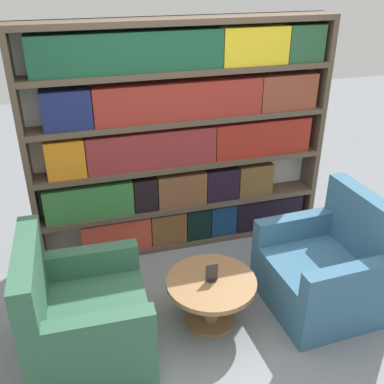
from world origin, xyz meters
The scene contains 6 objects.
ground_plane centered at (0.00, 0.00, 0.00)m, with size 14.00×14.00×0.00m, color gray.
bookshelf centered at (0.00, 1.35, 1.08)m, with size 2.77×0.30×2.15m.
armchair_left centered at (-1.07, 0.11, 0.32)m, with size 0.85×0.90×0.96m.
armchair_right centered at (0.86, 0.11, 0.32)m, with size 0.85×0.90×0.96m.
coffee_table centered at (-0.10, 0.15, 0.29)m, with size 0.69×0.69×0.41m.
table_sign centered at (-0.10, 0.15, 0.47)m, with size 0.09×0.06×0.15m.
Camera 1 is at (-1.01, -2.39, 2.56)m, focal length 42.00 mm.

